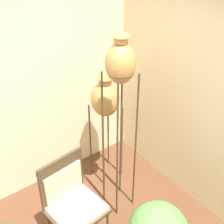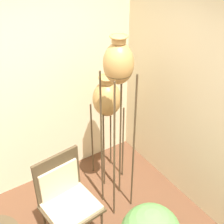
# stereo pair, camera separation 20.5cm
# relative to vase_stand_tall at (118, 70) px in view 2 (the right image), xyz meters

# --- Properties ---
(vase_stand_tall) EXTENTS (0.28, 0.28, 2.09)m
(vase_stand_tall) POSITION_rel_vase_stand_tall_xyz_m (0.00, 0.00, 0.00)
(vase_stand_tall) COLOR #473823
(vase_stand_tall) RESTS_ON ground_plane
(vase_stand_medium) EXTENTS (0.33, 0.33, 1.45)m
(vase_stand_medium) POSITION_rel_vase_stand_tall_xyz_m (0.17, 0.48, -0.61)
(vase_stand_medium) COLOR #473823
(vase_stand_medium) RESTS_ON ground_plane
(chair) EXTENTS (0.56, 0.52, 1.06)m
(chair) POSITION_rel_vase_stand_tall_xyz_m (-0.68, -0.11, -1.14)
(chair) COLOR #473823
(chair) RESTS_ON ground_plane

